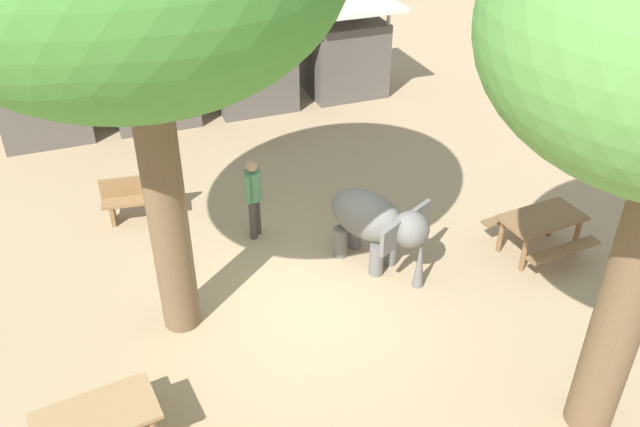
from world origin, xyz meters
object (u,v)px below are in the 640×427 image
Objects in this scene: picnic_table_far at (98,425)px; market_stall_green at (40,91)px; market_stall_red at (151,77)px; picnic_table_near at (541,225)px; wooden_bench at (138,197)px; market_stall_white at (344,52)px; person_handler at (253,193)px; elephant at (376,222)px; market_stall_teal at (252,64)px.

picnic_table_far is 0.66× the size of market_stall_green.
market_stall_green is 1.00× the size of market_stall_red.
market_stall_red reaches higher than picnic_table_near.
market_stall_white is (6.24, 4.57, 0.67)m from wooden_bench.
picnic_table_near is at bearing 14.48° from person_handler.
market_stall_red is at bearing 119.14° from picnic_table_near.
picnic_table_far is at bearing -88.23° from market_stall_green.
elephant is at bearing -55.31° from market_stall_green.
person_handler is at bearing -81.25° from market_stall_red.
wooden_bench is 0.57× the size of market_stall_green.
market_stall_green is 2.60m from market_stall_red.
wooden_bench is (-3.70, 3.04, -0.42)m from elephant.
market_stall_red is (-0.92, 5.99, 0.19)m from person_handler.
market_stall_white is at bearing 0.00° from market_stall_teal.
market_stall_teal is at bearing 152.27° from elephant.
person_handler is at bearing 151.44° from wooden_bench.
market_stall_green is 1.00× the size of market_stall_white.
market_stall_white is (2.54, 7.60, 0.25)m from elephant.
market_stall_teal is 2.60m from market_stall_white.
elephant is 8.06m from market_stall_red.
market_stall_teal reaches higher than picnic_table_far.
market_stall_teal is (3.64, 4.57, 0.67)m from wooden_bench.
market_stall_white is (5.20, 0.00, 0.00)m from market_stall_red.
picnic_table_far is 0.66× the size of market_stall_white.
market_stall_teal is (2.60, 0.00, 0.00)m from market_stall_red.
market_stall_red reaches higher than picnic_table_far.
market_stall_red is (-2.66, 7.60, 0.25)m from elephant.
market_stall_green is at bearing 161.54° from person_handler.
elephant is 4.81m from wooden_bench.
person_handler reaches higher than picnic_table_near.
elephant is 1.17× the size of picnic_table_far.
elephant is at bearing -160.50° from picnic_table_far.
picnic_table_far is at bearing -86.92° from person_handler.
elephant is at bearing -89.53° from market_stall_teal.
person_handler is 2.47m from wooden_bench.
elephant is 0.78× the size of market_stall_teal.
picnic_table_near is at bearing 157.78° from wooden_bench.
elephant is at bearing -108.46° from market_stall_white.
person_handler is 1.00× the size of picnic_table_near.
elephant is 8.02m from market_stall_white.
person_handler is 6.06m from market_stall_red.
market_stall_green and market_stall_white have the same top height.
picnic_table_far is (-3.21, -4.11, -0.36)m from person_handler.
market_stall_green reaches higher than elephant.
market_stall_white is at bearing -136.50° from wooden_bench.
market_stall_red is 5.20m from market_stall_white.
market_stall_white reaches higher than picnic_table_near.
elephant is at bearing -70.70° from market_stall_red.
market_stall_green is (-5.26, 7.60, 0.25)m from elephant.
picnic_table_far is 0.66× the size of market_stall_red.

